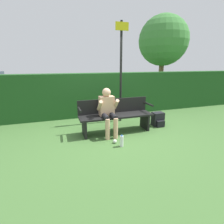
# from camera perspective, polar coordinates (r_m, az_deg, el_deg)

# --- Properties ---
(ground_plane) EXTENTS (40.00, 40.00, 0.00)m
(ground_plane) POSITION_cam_1_polar(r_m,az_deg,el_deg) (4.73, 1.36, -6.52)
(ground_plane) COLOR #426B33
(hedge_back) EXTENTS (12.00, 0.54, 1.46)m
(hedge_back) POSITION_cam_1_polar(r_m,az_deg,el_deg) (6.20, -4.18, 5.82)
(hedge_back) COLOR #1E4C1E
(hedge_back) RESTS_ON ground
(park_bench) EXTENTS (1.94, 0.51, 0.87)m
(park_bench) POSITION_cam_1_polar(r_m,az_deg,el_deg) (4.63, 1.13, -0.91)
(park_bench) COLOR black
(park_bench) RESTS_ON ground
(person_seated) EXTENTS (0.51, 0.59, 1.19)m
(person_seated) POSITION_cam_1_polar(r_m,az_deg,el_deg) (4.39, -1.39, 0.94)
(person_seated) COLOR #DBA884
(person_seated) RESTS_ON ground
(backpack) EXTENTS (0.32, 0.33, 0.40)m
(backpack) POSITION_cam_1_polar(r_m,az_deg,el_deg) (5.32, 14.76, -2.36)
(backpack) COLOR black
(backpack) RESTS_ON ground
(water_bottle) EXTENTS (0.08, 0.08, 0.27)m
(water_bottle) POSITION_cam_1_polar(r_m,az_deg,el_deg) (3.91, 3.18, -9.45)
(water_bottle) COLOR white
(water_bottle) RESTS_ON ground
(signpost) EXTENTS (0.39, 0.09, 2.94)m
(signpost) POSITION_cam_1_polar(r_m,az_deg,el_deg) (5.35, 2.95, 13.98)
(signpost) COLOR black
(signpost) RESTS_ON ground
(tree) EXTENTS (2.28, 2.28, 3.93)m
(tree) POSITION_cam_1_polar(r_m,az_deg,el_deg) (9.06, 16.40, 21.35)
(tree) COLOR brown
(tree) RESTS_ON ground
(litter_crumple) EXTENTS (0.09, 0.09, 0.09)m
(litter_crumple) POSITION_cam_1_polar(r_m,az_deg,el_deg) (4.09, 0.94, -9.55)
(litter_crumple) COLOR silver
(litter_crumple) RESTS_ON ground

